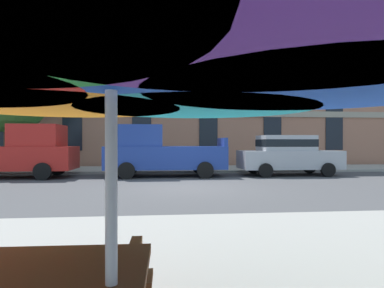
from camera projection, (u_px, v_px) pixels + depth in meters
name	position (u px, v px, depth m)	size (l,w,h in m)	color
ground_plane	(189.00, 188.00, 10.69)	(120.00, 120.00, 0.00)	#424244
sidewalk_far	(177.00, 169.00, 17.46)	(56.00, 3.60, 0.12)	#9E998E
apartment_building	(172.00, 79.00, 25.58)	(39.44, 12.08, 12.80)	#A87056
pickup_red	(17.00, 153.00, 13.70)	(5.10, 2.12, 2.20)	#B21E19
pickup_blue	(160.00, 153.00, 14.28)	(5.10, 2.12, 2.20)	navy
sedan_silver	(288.00, 154.00, 14.84)	(4.40, 1.98, 1.78)	#A8AAB2
street_tree_left	(4.00, 91.00, 16.14)	(4.16, 4.26, 6.12)	#4C3823
patio_umbrella	(111.00, 44.00, 1.61)	(3.91, 3.63, 2.24)	silver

